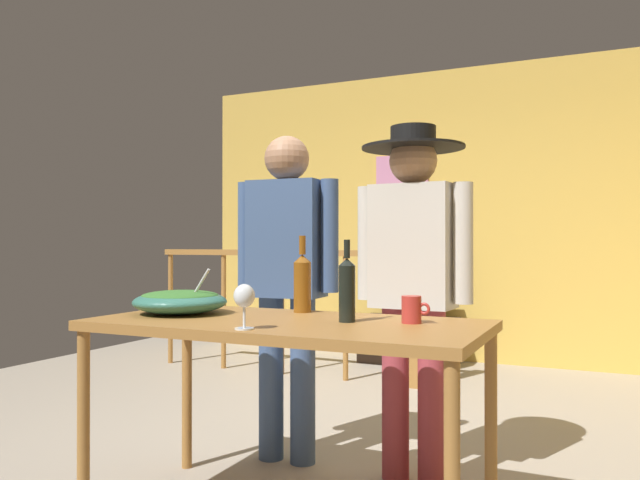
% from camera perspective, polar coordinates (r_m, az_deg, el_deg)
% --- Properties ---
extents(ground_plane, '(7.43, 7.43, 0.00)m').
position_cam_1_polar(ground_plane, '(3.60, 3.51, -18.56)').
color(ground_plane, '#9E9384').
extents(back_wall, '(5.53, 0.10, 2.81)m').
position_cam_1_polar(back_wall, '(6.17, 13.25, 2.28)').
color(back_wall, gold).
rests_on(back_wall, ground_plane).
extents(framed_picture, '(0.53, 0.03, 0.66)m').
position_cam_1_polar(framed_picture, '(6.29, 7.48, 4.69)').
color(framed_picture, '#C67EA7').
extents(stair_railing, '(2.47, 0.10, 1.12)m').
position_cam_1_polar(stair_railing, '(5.22, 0.86, -5.17)').
color(stair_railing, '#9E6B33').
rests_on(stair_railing, ground_plane).
extents(tv_console, '(0.90, 0.40, 0.43)m').
position_cam_1_polar(tv_console, '(6.01, 8.11, -9.01)').
color(tv_console, '#38281E').
rests_on(tv_console, ground_plane).
extents(flat_screen_tv, '(0.68, 0.12, 0.47)m').
position_cam_1_polar(flat_screen_tv, '(5.93, 8.01, -4.37)').
color(flat_screen_tv, black).
rests_on(flat_screen_tv, tv_console).
extents(serving_table, '(1.58, 0.76, 0.82)m').
position_cam_1_polar(serving_table, '(2.55, -3.06, -9.04)').
color(serving_table, '#9E6B33').
rests_on(serving_table, ground_plane).
extents(salad_bowl, '(0.41, 0.41, 0.21)m').
position_cam_1_polar(salad_bowl, '(2.84, -12.63, -5.41)').
color(salad_bowl, '#337060').
rests_on(salad_bowl, serving_table).
extents(wine_glass, '(0.08, 0.08, 0.16)m').
position_cam_1_polar(wine_glass, '(2.28, -6.92, -5.25)').
color(wine_glass, silver).
rests_on(wine_glass, serving_table).
extents(wine_bottle_dark, '(0.07, 0.07, 0.33)m').
position_cam_1_polar(wine_bottle_dark, '(2.48, 2.48, -4.43)').
color(wine_bottle_dark, black).
rests_on(wine_bottle_dark, serving_table).
extents(wine_bottle_amber, '(0.08, 0.08, 0.35)m').
position_cam_1_polar(wine_bottle_amber, '(2.82, -1.62, -3.82)').
color(wine_bottle_amber, brown).
rests_on(wine_bottle_amber, serving_table).
extents(mug_red, '(0.11, 0.08, 0.11)m').
position_cam_1_polar(mug_red, '(2.47, 8.39, -6.29)').
color(mug_red, '#B7332D').
rests_on(mug_red, serving_table).
extents(person_standing_left, '(0.56, 0.24, 1.69)m').
position_cam_1_polar(person_standing_left, '(3.25, -3.04, -2.59)').
color(person_standing_left, '#3D5684').
rests_on(person_standing_left, ground_plane).
extents(person_standing_right, '(0.57, 0.49, 1.68)m').
position_cam_1_polar(person_standing_right, '(2.99, 8.50, -2.57)').
color(person_standing_right, '#9E3842').
rests_on(person_standing_right, ground_plane).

